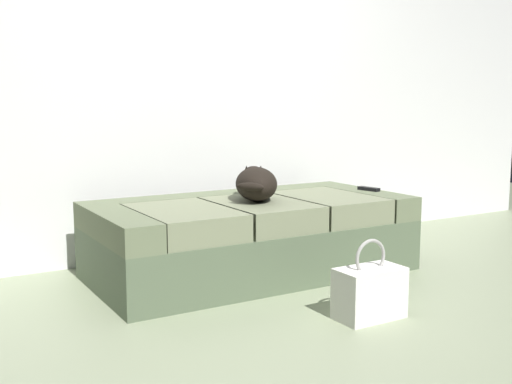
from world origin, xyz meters
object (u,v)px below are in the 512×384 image
dog_dark (256,183)px  tv_remote (369,189)px  couch (252,237)px  handbag (370,292)px

dog_dark → tv_remote: (0.82, -0.05, -0.09)m
dog_dark → tv_remote: 0.82m
couch → tv_remote: bearing=-4.5°
dog_dark → handbag: 1.02m
dog_dark → handbag: dog_dark is taller
tv_remote → handbag: 1.21m
couch → dog_dark: bearing=-35.9°
tv_remote → handbag: size_ratio=0.40×
couch → tv_remote: 0.87m
dog_dark → couch: bearing=144.1°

